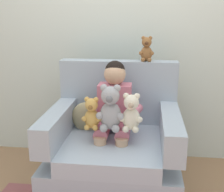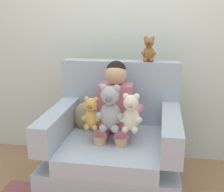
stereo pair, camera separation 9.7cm
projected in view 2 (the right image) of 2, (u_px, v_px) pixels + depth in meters
name	position (u px, v px, depth m)	size (l,w,h in m)	color
ground_plane	(114.00, 192.00, 2.44)	(8.00, 8.00, 0.00)	#936D4C
back_wall	(127.00, 25.00, 2.82)	(6.00, 0.10, 2.60)	silver
armchair	(115.00, 152.00, 2.40)	(1.00, 0.89, 1.02)	#9EADBC
seated_child	(115.00, 109.00, 2.33)	(0.45, 0.39, 0.82)	#C66B7F
plush_cream	(131.00, 114.00, 2.14)	(0.17, 0.14, 0.28)	silver
plush_honey	(92.00, 114.00, 2.19)	(0.14, 0.12, 0.24)	gold
plush_grey	(110.00, 109.00, 2.15)	(0.20, 0.17, 0.34)	#9E9EA3
plush_brown_on_backrest	(149.00, 50.00, 2.46)	(0.12, 0.10, 0.21)	brown
throw_pillow	(89.00, 117.00, 2.49)	(0.26, 0.12, 0.26)	#998C66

